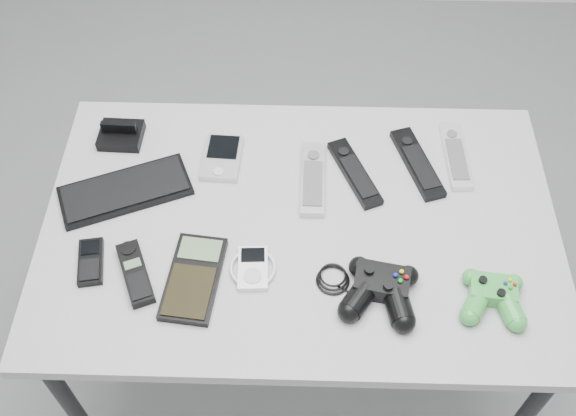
{
  "coord_description": "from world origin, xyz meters",
  "views": [
    {
      "loc": [
        0.0,
        -0.84,
        1.86
      ],
      "look_at": [
        -0.02,
        0.0,
        0.74
      ],
      "focal_mm": 42.0,
      "sensor_mm": 36.0,
      "label": 1
    }
  ],
  "objects_px": {
    "mobile_phone": "(91,262)",
    "controller_green": "(493,295)",
    "remote_silver_a": "(313,178)",
    "remote_black_a": "(355,172)",
    "calculator": "(194,278)",
    "mp3_player": "(253,268)",
    "controller_black": "(381,288)",
    "cordless_handset": "(135,273)",
    "remote_silver_b": "(455,155)",
    "remote_black_b": "(417,163)",
    "pda_keyboard": "(125,190)",
    "pda": "(222,157)",
    "desk": "(300,239)"
  },
  "relations": [
    {
      "from": "pda",
      "to": "controller_green",
      "type": "bearing_deg",
      "value": -29.0
    },
    {
      "from": "remote_black_a",
      "to": "remote_black_b",
      "type": "relative_size",
      "value": 0.96
    },
    {
      "from": "remote_black_b",
      "to": "controller_green",
      "type": "xyz_separation_m",
      "value": [
        0.11,
        -0.34,
        0.01
      ]
    },
    {
      "from": "mobile_phone",
      "to": "controller_green",
      "type": "relative_size",
      "value": 0.8
    },
    {
      "from": "pda",
      "to": "remote_black_a",
      "type": "xyz_separation_m",
      "value": [
        0.29,
        -0.04,
        -0.0
      ]
    },
    {
      "from": "calculator",
      "to": "mp3_player",
      "type": "bearing_deg",
      "value": 19.52
    },
    {
      "from": "controller_green",
      "to": "pda",
      "type": "bearing_deg",
      "value": 155.37
    },
    {
      "from": "remote_black_a",
      "to": "controller_green",
      "type": "xyz_separation_m",
      "value": [
        0.25,
        -0.31,
        0.01
      ]
    },
    {
      "from": "cordless_handset",
      "to": "controller_black",
      "type": "relative_size",
      "value": 0.58
    },
    {
      "from": "calculator",
      "to": "controller_green",
      "type": "bearing_deg",
      "value": 3.71
    },
    {
      "from": "pda_keyboard",
      "to": "mp3_player",
      "type": "relative_size",
      "value": 2.81
    },
    {
      "from": "remote_black_a",
      "to": "mobile_phone",
      "type": "xyz_separation_m",
      "value": [
        -0.53,
        -0.24,
        -0.0
      ]
    },
    {
      "from": "calculator",
      "to": "remote_black_b",
      "type": "bearing_deg",
      "value": 40.33
    },
    {
      "from": "remote_silver_b",
      "to": "cordless_handset",
      "type": "relative_size",
      "value": 1.33
    },
    {
      "from": "calculator",
      "to": "controller_black",
      "type": "distance_m",
      "value": 0.36
    },
    {
      "from": "remote_black_b",
      "to": "controller_black",
      "type": "bearing_deg",
      "value": -125.17
    },
    {
      "from": "remote_silver_a",
      "to": "remote_silver_b",
      "type": "xyz_separation_m",
      "value": [
        0.32,
        0.08,
        -0.0
      ]
    },
    {
      "from": "controller_black",
      "to": "remote_silver_a",
      "type": "bearing_deg",
      "value": 125.88
    },
    {
      "from": "remote_silver_a",
      "to": "cordless_handset",
      "type": "relative_size",
      "value": 1.37
    },
    {
      "from": "remote_silver_a",
      "to": "controller_green",
      "type": "relative_size",
      "value": 1.51
    },
    {
      "from": "desk",
      "to": "calculator",
      "type": "bearing_deg",
      "value": -144.75
    },
    {
      "from": "mobile_phone",
      "to": "mp3_player",
      "type": "bearing_deg",
      "value": -10.93
    },
    {
      "from": "desk",
      "to": "pda",
      "type": "height_order",
      "value": "pda"
    },
    {
      "from": "remote_silver_b",
      "to": "controller_green",
      "type": "xyz_separation_m",
      "value": [
        0.03,
        -0.36,
        0.01
      ]
    },
    {
      "from": "remote_silver_a",
      "to": "mobile_phone",
      "type": "relative_size",
      "value": 1.88
    },
    {
      "from": "remote_silver_a",
      "to": "remote_black_b",
      "type": "height_order",
      "value": "remote_silver_a"
    },
    {
      "from": "pda",
      "to": "controller_green",
      "type": "height_order",
      "value": "controller_green"
    },
    {
      "from": "desk",
      "to": "remote_black_b",
      "type": "bearing_deg",
      "value": 32.43
    },
    {
      "from": "mobile_phone",
      "to": "cordless_handset",
      "type": "distance_m",
      "value": 0.1
    },
    {
      "from": "desk",
      "to": "remote_black_b",
      "type": "height_order",
      "value": "remote_black_b"
    },
    {
      "from": "remote_silver_b",
      "to": "remote_black_a",
      "type": "bearing_deg",
      "value": -168.11
    },
    {
      "from": "pda",
      "to": "remote_silver_a",
      "type": "distance_m",
      "value": 0.21
    },
    {
      "from": "desk",
      "to": "mp3_player",
      "type": "xyz_separation_m",
      "value": [
        -0.09,
        -0.12,
        0.07
      ]
    },
    {
      "from": "pda",
      "to": "remote_silver_b",
      "type": "distance_m",
      "value": 0.52
    },
    {
      "from": "remote_silver_b",
      "to": "controller_black",
      "type": "xyz_separation_m",
      "value": [
        -0.19,
        -0.36,
        0.02
      ]
    },
    {
      "from": "remote_silver_a",
      "to": "calculator",
      "type": "relative_size",
      "value": 1.02
    },
    {
      "from": "mp3_player",
      "to": "controller_black",
      "type": "bearing_deg",
      "value": -13.9
    },
    {
      "from": "mobile_phone",
      "to": "mp3_player",
      "type": "distance_m",
      "value": 0.32
    },
    {
      "from": "mobile_phone",
      "to": "controller_green",
      "type": "height_order",
      "value": "controller_green"
    },
    {
      "from": "desk",
      "to": "controller_green",
      "type": "distance_m",
      "value": 0.42
    },
    {
      "from": "pda_keyboard",
      "to": "remote_black_a",
      "type": "bearing_deg",
      "value": -15.47
    },
    {
      "from": "calculator",
      "to": "cordless_handset",
      "type": "bearing_deg",
      "value": -176.81
    },
    {
      "from": "pda",
      "to": "controller_black",
      "type": "height_order",
      "value": "controller_black"
    },
    {
      "from": "controller_green",
      "to": "desk",
      "type": "bearing_deg",
      "value": 162.07
    },
    {
      "from": "pda_keyboard",
      "to": "remote_silver_b",
      "type": "xyz_separation_m",
      "value": [
        0.72,
        0.12,
        0.0
      ]
    },
    {
      "from": "pda",
      "to": "desk",
      "type": "bearing_deg",
      "value": -40.25
    },
    {
      "from": "remote_silver_b",
      "to": "mobile_phone",
      "type": "height_order",
      "value": "remote_silver_b"
    },
    {
      "from": "remote_black_a",
      "to": "remote_black_b",
      "type": "bearing_deg",
      "value": -10.71
    },
    {
      "from": "controller_black",
      "to": "cordless_handset",
      "type": "bearing_deg",
      "value": -172.66
    },
    {
      "from": "pda",
      "to": "mobile_phone",
      "type": "distance_m",
      "value": 0.37
    }
  ]
}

